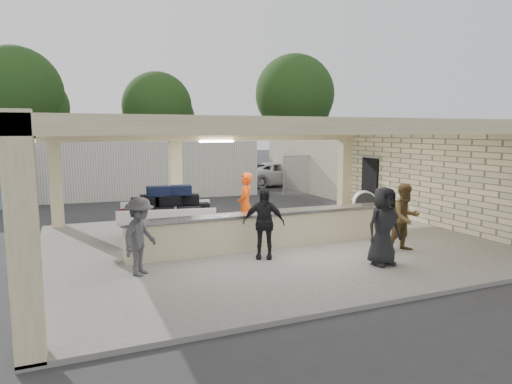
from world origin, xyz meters
name	(u,v)px	position (x,y,z in m)	size (l,w,h in m)	color
ground	(267,246)	(0.00, 0.00, 0.00)	(120.00, 120.00, 0.00)	#2A2A2D
pavilion	(264,196)	(0.21, 0.66, 1.35)	(12.01, 10.00, 3.55)	#62605B
baggage_counter	(274,229)	(0.00, -0.50, 0.59)	(8.20, 0.58, 0.98)	beige
luggage_cart	(165,210)	(-2.57, 1.53, 0.96)	(2.97, 2.16, 1.58)	white
drum_fan	(364,203)	(4.98, 2.21, 0.62)	(0.92, 0.58, 0.97)	white
baggage_handler	(245,205)	(-0.25, 1.03, 1.06)	(0.70, 0.38, 1.92)	#FF4E0D
passenger_a	(405,217)	(2.99, -2.26, 1.00)	(0.88, 0.38, 1.80)	brown
passenger_b	(264,223)	(-0.73, -1.43, 0.99)	(1.04, 0.38, 1.78)	black
passenger_c	(140,236)	(-3.78, -1.59, 0.97)	(1.12, 0.39, 1.73)	#434448
passenger_d	(384,226)	(1.65, -3.05, 1.04)	(0.92, 0.37, 1.87)	black
car_white_a	(278,174)	(6.63, 13.07, 0.70)	(2.31, 4.87, 1.39)	silver
car_white_b	(331,169)	(11.15, 14.29, 0.72)	(1.69, 4.53, 1.43)	silver
car_dark	(266,173)	(6.55, 14.57, 0.64)	(1.35, 3.84, 1.28)	black
container_white	(126,169)	(-2.39, 11.52, 1.38)	(12.76, 2.55, 2.76)	silver
fence	(380,171)	(11.00, 9.00, 1.05)	(12.06, 0.06, 2.03)	gray
tree_left	(21,97)	(-7.68, 24.16, 5.59)	(6.60, 6.30, 9.00)	#382619
tree_mid	(161,110)	(2.32, 26.16, 4.96)	(6.00, 5.60, 8.00)	#382619
tree_right	(297,98)	(14.32, 25.16, 6.21)	(7.20, 7.00, 10.00)	#382619
adjacent_building	(347,161)	(9.50, 10.00, 1.60)	(6.00, 8.00, 3.20)	#BAB394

